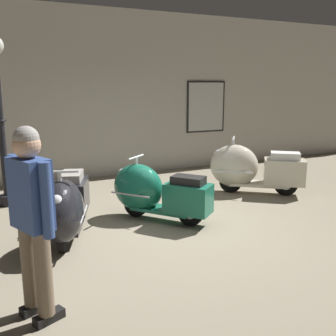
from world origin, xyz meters
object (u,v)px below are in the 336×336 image
at_px(scooter_1, 153,192).
at_px(scooter_2, 249,168).
at_px(visitor_0, 32,212).
at_px(scooter_0, 66,207).

distance_m(scooter_1, scooter_2, 2.28).
xyz_separation_m(scooter_2, visitor_0, (-4.12, -2.49, 0.51)).
distance_m(scooter_0, scooter_1, 1.38).
bearing_deg(scooter_0, scooter_1, 120.80).
distance_m(scooter_1, visitor_0, 2.77).
height_order(scooter_0, scooter_1, scooter_0).
distance_m(scooter_2, visitor_0, 4.84).
bearing_deg(scooter_1, scooter_0, 62.16).
distance_m(scooter_0, scooter_2, 3.66).
bearing_deg(scooter_1, scooter_2, -115.17).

